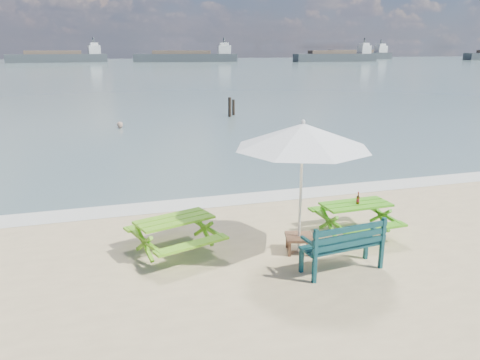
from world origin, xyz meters
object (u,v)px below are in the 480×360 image
object	(u,v)px
patio_umbrella	(303,136)
swimmer	(120,138)
side_table	(299,243)
park_bench	(342,255)
beer_bottle	(358,200)
picnic_table_left	(175,236)
picnic_table_right	(355,219)

from	to	relation	value
patio_umbrella	swimmer	xyz separation A→B (m)	(-2.57, 15.86, -2.79)
side_table	swimmer	bearing A→B (deg)	99.20
park_bench	patio_umbrella	world-z (taller)	patio_umbrella
side_table	beer_bottle	bearing A→B (deg)	16.71
beer_bottle	swimmer	xyz separation A→B (m)	(-4.08, 15.40, -1.28)
patio_umbrella	side_table	bearing A→B (deg)	90.00
side_table	patio_umbrella	xyz separation A→B (m)	(0.00, -0.00, 2.11)
swimmer	beer_bottle	bearing A→B (deg)	-75.16
side_table	patio_umbrella	size ratio (longest dim) A/B	0.20
picnic_table_left	park_bench	size ratio (longest dim) A/B	1.29
picnic_table_left	side_table	xyz separation A→B (m)	(2.29, -0.68, -0.16)
beer_bottle	picnic_table_left	bearing A→B (deg)	176.66
park_bench	side_table	size ratio (longest dim) A/B	2.45
beer_bottle	picnic_table_right	bearing A→B (deg)	117.90
swimmer	picnic_table_left	bearing A→B (deg)	-88.95
park_bench	patio_umbrella	distance (m)	2.24
side_table	swimmer	size ratio (longest dim) A/B	0.38
patio_umbrella	swimmer	size ratio (longest dim) A/B	1.91
picnic_table_left	swimmer	size ratio (longest dim) A/B	1.21
picnic_table_right	side_table	world-z (taller)	picnic_table_right
picnic_table_right	park_bench	world-z (taller)	park_bench
picnic_table_right	beer_bottle	size ratio (longest dim) A/B	6.37
park_bench	swimmer	world-z (taller)	park_bench
patio_umbrella	beer_bottle	world-z (taller)	patio_umbrella
side_table	beer_bottle	size ratio (longest dim) A/B	2.45
picnic_table_left	swimmer	distance (m)	15.21
picnic_table_left	park_bench	bearing A→B (deg)	-30.72
picnic_table_left	picnic_table_right	xyz separation A→B (m)	(3.78, -0.19, -0.00)
park_bench	side_table	distance (m)	1.02
patio_umbrella	beer_bottle	xyz separation A→B (m)	(1.51, 0.45, -1.51)
picnic_table_right	swimmer	distance (m)	15.92
park_bench	beer_bottle	world-z (taller)	beer_bottle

